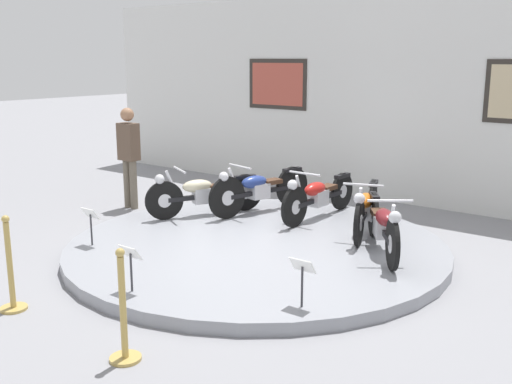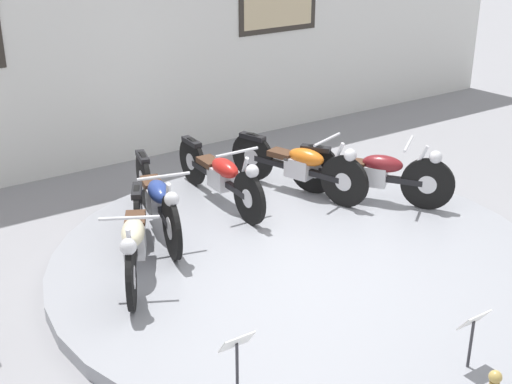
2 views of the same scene
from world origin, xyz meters
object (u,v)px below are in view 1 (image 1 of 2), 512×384
(visitor_standing, at_px, (129,152))
(stanchion_post_left_of_entry, at_px, (11,279))
(motorcycle_orange, at_px, (366,207))
(info_placard_front_left, at_px, (91,218))
(motorcycle_blue, at_px, (259,188))
(stanchion_post_right_of_entry, at_px, (124,323))
(motorcycle_cream, at_px, (203,192))
(info_placard_front_centre, at_px, (131,258))
(motorcycle_red, at_px, (318,195))
(info_placard_front_right, at_px, (302,272))
(motorcycle_maroon, at_px, (383,224))

(visitor_standing, xyz_separation_m, stanchion_post_left_of_entry, (2.37, -3.67, -0.66))
(motorcycle_orange, relative_size, info_placard_front_left, 3.68)
(motorcycle_blue, height_order, motorcycle_orange, motorcycle_blue)
(stanchion_post_right_of_entry, bearing_deg, stanchion_post_left_of_entry, 180.00)
(stanchion_post_left_of_entry, bearing_deg, visitor_standing, 122.82)
(motorcycle_cream, height_order, motorcycle_blue, motorcycle_blue)
(motorcycle_blue, distance_m, stanchion_post_right_of_entry, 4.73)
(visitor_standing, bearing_deg, motorcycle_orange, 9.15)
(info_placard_front_centre, xyz_separation_m, stanchion_post_left_of_entry, (-0.88, -0.86, -0.17))
(motorcycle_red, xyz_separation_m, visitor_standing, (-3.25, -0.94, 0.48))
(motorcycle_blue, height_order, motorcycle_red, motorcycle_blue)
(motorcycle_cream, xyz_separation_m, visitor_standing, (-1.72, 0.01, 0.48))
(info_placard_front_centre, distance_m, info_placard_front_right, 1.83)
(motorcycle_orange, xyz_separation_m, info_placard_front_left, (-2.62, -2.74, -0.01))
(motorcycle_cream, xyz_separation_m, info_placard_front_left, (-0.13, -2.05, -0.00))
(motorcycle_maroon, bearing_deg, stanchion_post_left_of_entry, -123.39)
(info_placard_front_right, height_order, stanchion_post_right_of_entry, stanchion_post_right_of_entry)
(info_placard_front_right, bearing_deg, motorcycle_cream, 147.28)
(motorcycle_red, relative_size, stanchion_post_right_of_entry, 1.91)
(info_placard_front_centre, bearing_deg, motorcycle_cream, 118.60)
(stanchion_post_right_of_entry, bearing_deg, motorcycle_cream, 123.38)
(motorcycle_cream, bearing_deg, visitor_standing, 179.80)
(stanchion_post_right_of_entry, bearing_deg, visitor_standing, 138.38)
(motorcycle_cream, distance_m, stanchion_post_right_of_entry, 4.40)
(info_placard_front_centre, relative_size, visitor_standing, 0.29)
(motorcycle_maroon, xyz_separation_m, info_placard_front_left, (-3.20, -2.06, -0.01))
(info_placard_front_left, bearing_deg, stanchion_post_left_of_entry, -64.25)
(visitor_standing, bearing_deg, stanchion_post_right_of_entry, -41.62)
(visitor_standing, relative_size, stanchion_post_left_of_entry, 1.71)
(info_placard_front_centre, relative_size, stanchion_post_left_of_entry, 0.50)
(info_placard_front_right, distance_m, visitor_standing, 5.35)
(stanchion_post_left_of_entry, xyz_separation_m, stanchion_post_right_of_entry, (1.77, 0.00, 0.00))
(info_placard_front_right, relative_size, visitor_standing, 0.29)
(motorcycle_blue, bearing_deg, motorcycle_maroon, -15.29)
(info_placard_front_right, bearing_deg, motorcycle_maroon, 93.44)
(motorcycle_maroon, relative_size, info_placard_front_left, 3.18)
(stanchion_post_left_of_entry, bearing_deg, motorcycle_red, 79.17)
(motorcycle_maroon, xyz_separation_m, stanchion_post_left_of_entry, (-2.42, -3.67, -0.18))
(motorcycle_maroon, relative_size, visitor_standing, 0.93)
(info_placard_front_right, bearing_deg, stanchion_post_left_of_entry, -147.60)
(motorcycle_red, relative_size, stanchion_post_left_of_entry, 1.91)
(motorcycle_orange, bearing_deg, motorcycle_red, 164.84)
(info_placard_front_centre, relative_size, info_placard_front_right, 1.00)
(motorcycle_orange, distance_m, stanchion_post_right_of_entry, 4.36)
(motorcycle_maroon, height_order, info_placard_front_right, motorcycle_maroon)
(visitor_standing, distance_m, stanchion_post_left_of_entry, 4.42)
(motorcycle_cream, height_order, stanchion_post_left_of_entry, stanchion_post_left_of_entry)
(motorcycle_cream, xyz_separation_m, info_placard_front_right, (3.20, -2.05, -0.00))
(info_placard_front_centre, bearing_deg, motorcycle_orange, 74.75)
(motorcycle_cream, xyz_separation_m, info_placard_front_centre, (1.53, -2.81, -0.00))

